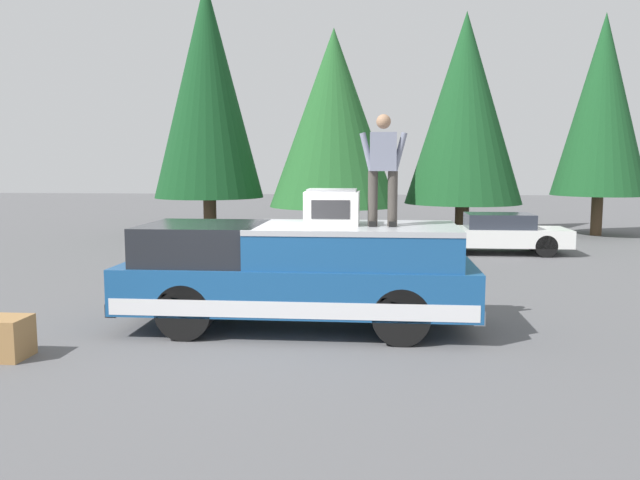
{
  "coord_description": "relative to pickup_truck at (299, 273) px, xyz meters",
  "views": [
    {
      "loc": [
        -9.6,
        -1.92,
        2.6
      ],
      "look_at": [
        0.84,
        -0.96,
        1.35
      ],
      "focal_mm": 36.03,
      "sensor_mm": 36.0,
      "label": 1
    }
  ],
  "objects": [
    {
      "name": "ground_plane",
      "position": [
        -0.34,
        0.67,
        -0.87
      ],
      "size": [
        90.0,
        90.0,
        0.0
      ],
      "primitive_type": "plane",
      "color": "#565659"
    },
    {
      "name": "pickup_truck",
      "position": [
        0.0,
        0.0,
        0.0
      ],
      "size": [
        2.01,
        5.54,
        1.65
      ],
      "color": "navy",
      "rests_on": "ground"
    },
    {
      "name": "compressor_unit",
      "position": [
        0.04,
        -0.52,
        1.05
      ],
      "size": [
        0.65,
        0.84,
        0.56
      ],
      "color": "white",
      "rests_on": "pickup_truck"
    },
    {
      "name": "person_on_truck_bed",
      "position": [
        -0.13,
        -1.31,
        1.68
      ],
      "size": [
        0.29,
        0.72,
        1.69
      ],
      "color": "#423D38",
      "rests_on": "pickup_truck"
    },
    {
      "name": "parked_car_white",
      "position": [
        9.02,
        -4.67,
        -0.29
      ],
      "size": [
        1.64,
        4.1,
        1.16
      ],
      "color": "white",
      "rests_on": "ground"
    },
    {
      "name": "wooden_crate",
      "position": [
        -1.99,
        3.71,
        -0.59
      ],
      "size": [
        0.56,
        0.56,
        0.56
      ],
      "primitive_type": "cube",
      "color": "olive",
      "rests_on": "ground"
    },
    {
      "name": "conifer_far_left",
      "position": [
        14.13,
        -9.16,
        3.79
      ],
      "size": [
        3.33,
        3.33,
        7.89
      ],
      "color": "#4C3826",
      "rests_on": "ground"
    },
    {
      "name": "conifer_left",
      "position": [
        14.43,
        -4.37,
        3.73
      ],
      "size": [
        4.31,
        4.31,
        8.1
      ],
      "color": "#4C3826",
      "rests_on": "ground"
    },
    {
      "name": "conifer_center_left",
      "position": [
        12.68,
        0.34,
        3.29
      ],
      "size": [
        4.5,
        4.5,
        7.24
      ],
      "color": "#4C3826",
      "rests_on": "ground"
    },
    {
      "name": "conifer_center_right",
      "position": [
        13.05,
        4.91,
        4.34
      ],
      "size": [
        3.92,
        3.92,
        9.08
      ],
      "color": "#4C3826",
      "rests_on": "ground"
    }
  ]
}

